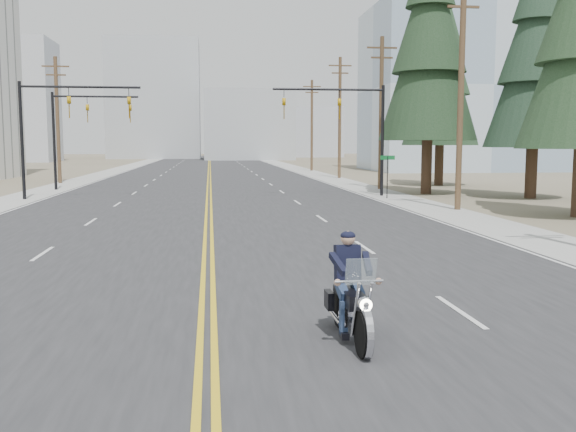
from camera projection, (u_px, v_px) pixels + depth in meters
The scene contains 23 objects.
ground_plane at pixel (206, 406), 8.24m from camera, with size 400.00×400.00×0.00m, color #776D56.
road at pixel (209, 171), 77.28m from camera, with size 20.00×200.00×0.01m, color #303033.
sidewalk_left at pixel (112, 172), 75.90m from camera, with size 3.00×200.00×0.01m, color #A5A5A0.
sidewalk_right at pixel (304, 171), 78.66m from camera, with size 3.00×200.00×0.01m, color #A5A5A0.
traffic_mast_left at pixel (56, 117), 38.17m from camera, with size 7.10×0.26×7.00m.
traffic_mast_right at pixel (351, 118), 40.32m from camera, with size 7.10×0.26×7.00m.
traffic_mast_far at pixel (78, 122), 46.03m from camera, with size 6.10×0.26×7.00m.
street_sign at pixel (387, 169), 38.92m from camera, with size 0.90×0.06×2.62m.
utility_pole_b at pixel (461, 90), 31.75m from camera, with size 2.20×0.30×11.50m.
utility_pole_c at pixel (381, 111), 46.57m from camera, with size 2.20×0.30×11.00m.
utility_pole_d at pixel (340, 116), 61.34m from camera, with size 2.20×0.30×11.50m.
utility_pole_e at pixel (312, 124), 78.14m from camera, with size 2.20×0.30×11.00m.
utility_pole_left at pixel (57, 118), 53.47m from camera, with size 2.20×0.30×10.50m.
glass_building at pixel (466, 90), 79.99m from camera, with size 24.00×16.00×20.00m, color #9EB5CC.
haze_bldg_a at pixel (14, 101), 116.23m from camera, with size 14.00×12.00×22.00m, color #B7BCC6.
haze_bldg_b at pixel (248, 126), 131.70m from camera, with size 18.00×14.00×14.00m, color #ADB2B7.
haze_bldg_c at pixel (423, 113), 120.52m from camera, with size 16.00×12.00×18.00m, color #B7BCC6.
haze_bldg_d at pixel (155, 100), 143.42m from camera, with size 20.00×15.00×26.00m, color #ADB2B7.
haze_bldg_e at pixel (311, 133), 158.51m from camera, with size 14.00×14.00×12.00m, color #B7BCC6.
motorcyclist at pixel (352, 288), 10.82m from camera, with size 1.02×2.38×1.86m, color black, non-canonical shape.
conifer_mid at pixel (536, 49), 38.40m from camera, with size 5.86×5.86×15.63m.
conifer_tall at pixel (430, 37), 41.64m from camera, with size 6.42×6.42×17.83m.
conifer_far at pixel (442, 68), 50.50m from camera, with size 6.01×6.01×16.10m.
Camera 1 is at (0.09, -7.98, 3.36)m, focal length 40.00 mm.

